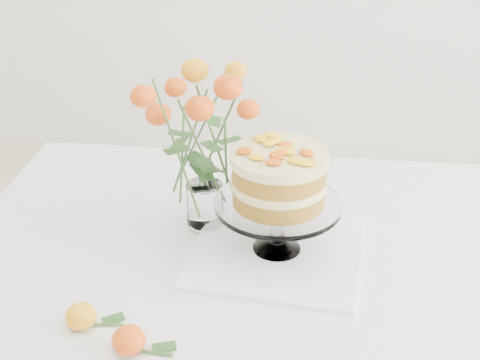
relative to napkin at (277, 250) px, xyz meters
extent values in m
cube|color=tan|center=(0.06, -0.01, -0.03)|extent=(1.40, 0.90, 0.04)
cylinder|color=tan|center=(-0.56, 0.36, -0.41)|extent=(0.06, 0.06, 0.71)
cube|color=white|center=(0.06, -0.01, -0.01)|extent=(1.42, 0.92, 0.01)
cube|color=white|center=(0.06, 0.45, -0.11)|extent=(1.42, 0.01, 0.20)
cube|color=white|center=(0.00, 0.00, 0.00)|extent=(0.36, 0.36, 0.01)
cylinder|color=white|center=(0.00, 0.00, 0.06)|extent=(0.02, 0.02, 0.08)
cylinder|color=white|center=(0.00, 0.00, 0.11)|extent=(0.25, 0.25, 0.01)
cylinder|color=#9E6F23|center=(0.00, 0.00, 0.13)|extent=(0.22, 0.22, 0.04)
cylinder|color=beige|center=(0.00, 0.00, 0.16)|extent=(0.23, 0.23, 0.02)
cylinder|color=#9E6F23|center=(0.00, 0.00, 0.18)|extent=(0.22, 0.22, 0.04)
cylinder|color=beige|center=(0.00, 0.00, 0.21)|extent=(0.23, 0.23, 0.02)
cylinder|color=white|center=(-0.16, 0.08, 0.00)|extent=(0.06, 0.06, 0.01)
cylinder|color=white|center=(-0.16, 0.08, 0.05)|extent=(0.08, 0.08, 0.09)
ellipsoid|color=orange|center=(-0.32, -0.26, 0.02)|extent=(0.05, 0.05, 0.05)
cylinder|color=#386127|center=(-0.28, -0.26, 0.00)|extent=(0.06, 0.01, 0.01)
ellipsoid|color=red|center=(-0.22, -0.31, 0.02)|extent=(0.06, 0.06, 0.05)
cylinder|color=#386127|center=(-0.18, -0.31, 0.00)|extent=(0.07, 0.01, 0.01)
ellipsoid|color=yellow|center=(-0.06, -0.11, 0.00)|extent=(0.03, 0.02, 0.00)
ellipsoid|color=yellow|center=(0.04, -0.15, 0.00)|extent=(0.03, 0.02, 0.00)
camera|label=1|loc=(0.06, -1.11, 0.77)|focal=50.00mm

